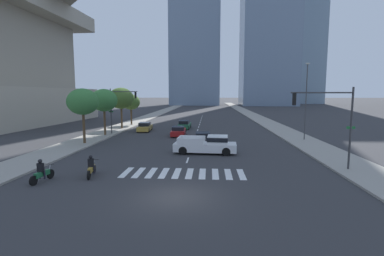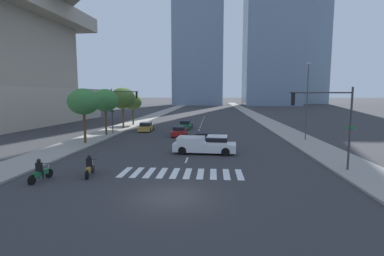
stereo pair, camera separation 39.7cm
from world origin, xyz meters
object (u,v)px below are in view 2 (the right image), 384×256
Objects in this scene: street_tree_third at (123,98)px; street_tree_nearest at (84,102)px; sedan_green_1 at (186,125)px; sedan_black_3 at (203,139)px; street_tree_fourth at (133,102)px; sedan_gold_0 at (146,127)px; motorcycle_trailing at (40,172)px; sedan_red_2 at (179,131)px; traffic_signal_near at (328,113)px; motorcycle_lead at (90,168)px; street_lamp_east at (307,96)px; street_tree_second at (105,100)px; pickup_truck at (208,145)px; traffic_signal_far at (121,103)px.

street_tree_nearest is at bearing -90.00° from street_tree_third.
street_tree_nearest is (-9.74, -14.85, 4.06)m from sedan_green_1.
street_tree_fourth is at bearing -147.17° from sedan_black_3.
sedan_green_1 is 0.80× the size of street_tree_nearest.
sedan_green_1 is at bearing -63.45° from sedan_gold_0.
motorcycle_trailing is 28.94m from sedan_green_1.
sedan_red_2 is at bearing -154.09° from sedan_black_3.
traffic_signal_near reaches higher than sedan_green_1.
traffic_signal_near is at bearing -91.77° from motorcycle_lead.
sedan_red_2 is at bearing -21.64° from motorcycle_lead.
street_lamp_east reaches higher than sedan_red_2.
street_lamp_east is at bearing -31.11° from street_tree_fourth.
sedan_black_3 is 0.74× the size of traffic_signal_near.
street_tree_third is at bearing 15.34° from motorcycle_trailing.
street_tree_fourth reaches higher than sedan_black_3.
sedan_gold_0 is at bearing 6.50° from motorcycle_trailing.
motorcycle_trailing is at bearing -37.38° from sedan_black_3.
street_tree_nearest is 6.23m from street_tree_second.
sedan_gold_0 is (-1.75, 23.52, 0.02)m from motorcycle_lead.
street_tree_third is at bearing -90.00° from street_tree_fourth.
street_tree_second is (-13.66, 10.19, 3.87)m from pickup_truck.
motorcycle_lead is at bearing 173.94° from sedan_green_1.
sedan_red_2 is 0.80× the size of street_tree_nearest.
traffic_signal_far reaches higher than motorcycle_lead.
motorcycle_trailing is (-2.62, -1.38, 0.00)m from motorcycle_lead.
street_tree_nearest is 0.94× the size of street_tree_third.
motorcycle_trailing is 0.36× the size of traffic_signal_near.
street_tree_fourth is at bearing 25.15° from sedan_gold_0.
sedan_green_1 is 7.69m from sedan_red_2.
traffic_signal_far is at bearing -39.85° from traffic_signal_near.
sedan_red_2 is 0.53× the size of street_lamp_east.
sedan_red_2 is 21.15m from traffic_signal_near.
street_tree_second is at bearing -141.05° from traffic_signal_far.
street_lamp_east is (21.76, 17.26, 4.65)m from motorcycle_trailing.
pickup_truck reaches higher than sedan_green_1.
street_lamp_east is 26.75m from street_tree_third.
motorcycle_trailing is at bearing -141.58° from street_lamp_east.
traffic_signal_far reaches higher than motorcycle_trailing.
street_tree_third reaches higher than street_tree_fourth.
motorcycle_lead is 27.09m from sedan_green_1.
street_tree_second reaches higher than traffic_signal_near.
street_tree_fourth is at bearing 90.00° from street_tree_third.
street_tree_nearest reaches higher than motorcycle_trailing.
pickup_truck is at bearing -39.54° from motorcycle_trailing.
street_tree_third reaches higher than sedan_red_2.
motorcycle_lead is 0.36× the size of street_tree_second.
street_tree_third reaches higher than traffic_signal_near.
traffic_signal_near is at bearing -29.27° from pickup_truck.
sedan_green_1 is 0.90× the size of street_tree_fourth.
sedan_gold_0 is 0.52× the size of street_lamp_east.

